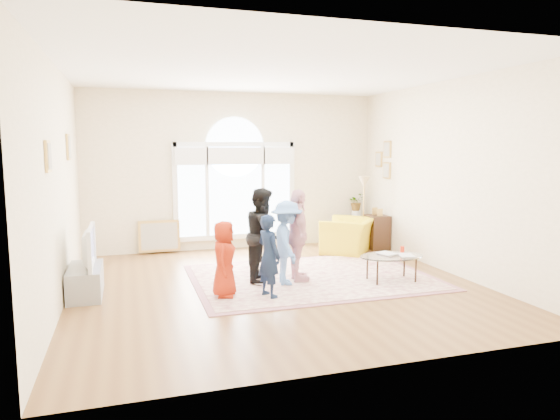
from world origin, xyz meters
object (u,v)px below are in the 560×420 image
object	(u,v)px
tv_console	(85,281)
armchair	(348,236)
television	(84,247)
area_rug	(312,277)
coffee_table	(392,257)

from	to	relation	value
tv_console	armchair	world-z (taller)	armchair
television	area_rug	bearing A→B (deg)	-0.52
tv_console	coffee_table	size ratio (longest dim) A/B	0.96
area_rug	coffee_table	bearing A→B (deg)	-28.23
area_rug	tv_console	xyz separation A→B (m)	(-3.42, 0.03, 0.20)
coffee_table	armchair	xyz separation A→B (m)	(0.28, 2.20, -0.06)
television	coffee_table	xyz separation A→B (m)	(4.52, -0.62, -0.31)
television	coffee_table	distance (m)	4.57
television	coffee_table	size ratio (longest dim) A/B	0.95
area_rug	tv_console	size ratio (longest dim) A/B	3.60
tv_console	armchair	distance (m)	5.06
tv_console	armchair	size ratio (longest dim) A/B	0.95
area_rug	tv_console	bearing A→B (deg)	179.48
area_rug	coffee_table	world-z (taller)	coffee_table
tv_console	coffee_table	distance (m)	4.57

